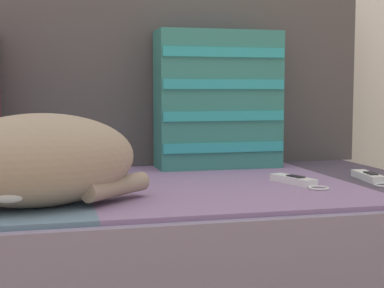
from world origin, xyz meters
The scene contains 6 objects.
couch centered at (0.00, 0.10, 0.18)m, with size 1.82×0.89×0.36m.
sofa_backrest centered at (0.00, 0.48, 0.63)m, with size 1.78×0.14×0.54m.
throw_pillow_striped centered at (0.41, 0.33, 0.56)m, with size 0.36×0.14×0.40m.
sleeping_cat centered at (-0.12, -0.16, 0.45)m, with size 0.45×0.30×0.18m.
game_remote_near centered at (0.50, -0.02, 0.37)m, with size 0.09×0.19×0.02m.
game_remote_far centered at (0.71, -0.01, 0.37)m, with size 0.07×0.19×0.02m.
Camera 1 is at (-0.09, -1.33, 0.59)m, focal length 55.00 mm.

